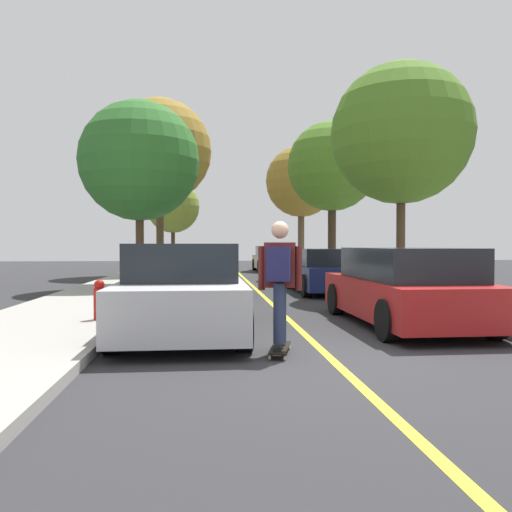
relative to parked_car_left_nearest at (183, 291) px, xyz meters
name	(u,v)px	position (x,y,z in m)	size (l,w,h in m)	color
ground	(332,360)	(1.95, -2.10, -0.71)	(80.00, 80.00, 0.00)	#2D2D30
center_line	(285,316)	(1.95, 1.90, -0.70)	(0.12, 39.20, 0.01)	gold
parked_car_left_nearest	(183,291)	(0.00, 0.00, 0.00)	(1.99, 4.34, 1.47)	#B7B7BC
parked_car_left_near	(194,271)	(0.00, 6.97, -0.05)	(1.99, 4.50, 1.34)	#B7B7BC
parked_car_right_nearest	(404,287)	(3.91, 0.50, -0.02)	(1.94, 4.44, 1.40)	maroon
parked_car_right_near	(324,271)	(3.91, 6.95, -0.05)	(1.86, 4.27, 1.33)	navy
parked_car_right_far	(290,264)	(3.91, 13.31, -0.08)	(1.83, 4.19, 1.24)	#B7B7BC
parked_car_right_farthest	(273,259)	(3.91, 19.32, -0.03)	(1.98, 4.09, 1.37)	#BCAD89
street_tree_left_nearest	(139,161)	(-1.80, 8.57, 3.44)	(3.87, 3.87, 5.95)	#4C3823
street_tree_left_near	(160,151)	(-1.80, 15.71, 5.06)	(4.76, 4.76, 8.02)	#4C3823
street_tree_left_far	(173,207)	(-1.80, 24.69, 3.16)	(3.35, 3.35, 5.41)	#3D2D1E
street_tree_right_nearest	(401,134)	(5.71, 5.37, 3.79)	(3.87, 3.87, 6.30)	#4C3823
street_tree_right_near	(332,167)	(5.71, 13.32, 4.08)	(3.84, 3.84, 6.59)	#3D2D1E
street_tree_right_far	(301,182)	(5.71, 20.68, 4.33)	(4.05, 4.05, 6.94)	brown
fire_hydrant	(99,300)	(-1.50, 0.79, -0.22)	(0.20, 0.20, 0.70)	#B2140F
streetlamp	(141,195)	(-1.75, 8.59, 2.35)	(0.36, 0.24, 5.05)	#38383D
skateboard	(280,348)	(1.34, -1.73, -0.62)	(0.41, 0.87, 0.10)	black
skateboarder	(280,276)	(1.33, -1.76, 0.33)	(0.58, 0.70, 1.66)	black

